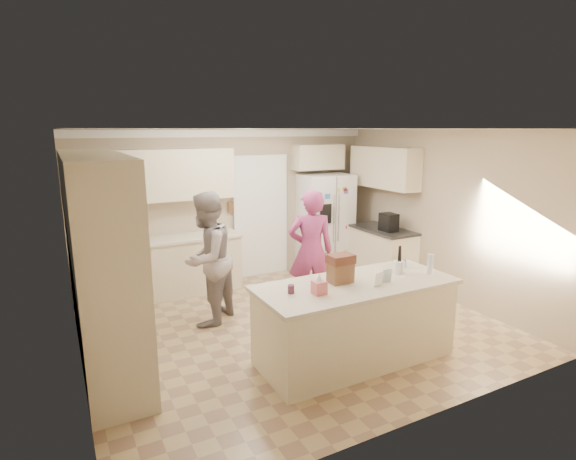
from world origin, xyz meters
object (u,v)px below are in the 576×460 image
utensil_crock (399,267)px  teen_girl (311,252)px  tissue_box (319,287)px  teen_boy (207,259)px  refrigerator (325,223)px  coffee_maker (389,222)px  island_base (355,323)px  dollhouse_body (340,273)px

utensil_crock → teen_girl: (-0.37, 1.42, -0.11)m
tissue_box → teen_boy: size_ratio=0.08×
refrigerator → tissue_box: 3.75m
coffee_maker → refrigerator: bearing=115.5°
teen_boy → teen_girl: 1.47m
refrigerator → teen_boy: bearing=-150.3°
refrigerator → coffee_maker: refrigerator is taller
island_base → utensil_crock: 0.86m
refrigerator → island_base: size_ratio=0.82×
teen_boy → teen_girl: teen_boy is taller
coffee_maker → island_base: 2.87m
utensil_crock → tissue_box: size_ratio=1.07×
refrigerator → island_base: 3.42m
utensil_crock → dollhouse_body: size_ratio=0.58×
utensil_crock → teen_boy: size_ratio=0.08×
refrigerator → dollhouse_body: bearing=-115.2°
coffee_maker → teen_boy: teen_boy is taller
refrigerator → utensil_crock: (-0.86, -2.99, 0.10)m
tissue_box → island_base: bearing=10.3°
island_base → refrigerator: bearing=63.6°
utensil_crock → dollhouse_body: bearing=176.4°
refrigerator → dollhouse_body: size_ratio=6.92×
refrigerator → island_base: (-1.51, -3.04, -0.46)m
coffee_maker → teen_boy: 3.22m
island_base → teen_girl: 1.56m
island_base → tissue_box: bearing=-169.7°
island_base → teen_girl: (0.28, 1.47, 0.45)m
coffee_maker → tissue_box: (-2.60, -2.00, -0.07)m
island_base → dollhouse_body: (-0.15, 0.10, 0.60)m
teen_girl → dollhouse_body: bearing=95.5°
coffee_maker → utensil_crock: (-1.40, -1.85, -0.07)m
dollhouse_body → teen_girl: teen_girl is taller
tissue_box → teen_girl: size_ratio=0.08×
island_base → tissue_box: (-0.55, -0.10, 0.56)m
island_base → teen_boy: size_ratio=1.22×
dollhouse_body → coffee_maker: bearing=39.3°
utensil_crock → tissue_box: (-1.20, -0.15, -0.00)m
teen_boy → island_base: bearing=81.5°
teen_boy → tissue_box: bearing=66.3°
island_base → tissue_box: size_ratio=15.71×
refrigerator → coffee_maker: (0.54, -1.14, 0.17)m
island_base → utensil_crock: size_ratio=14.67×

